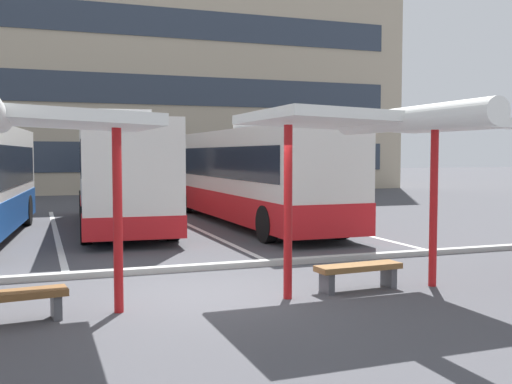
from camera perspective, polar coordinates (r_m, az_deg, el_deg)
The scene contains 11 objects.
ground_plane at distance 10.40m, azimuth -4.78°, elevation -9.54°, with size 160.00×160.00×0.00m, color #47474C.
terminal_building at distance 42.19m, azimuth -16.38°, elevation 13.89°, with size 42.43×10.11×22.78m.
coach_bus_1 at distance 20.10m, azimuth -12.59°, elevation 1.66°, with size 3.14×10.57×3.63m.
coach_bus_2 at distance 20.59m, azimuth -0.59°, elevation 1.45°, with size 2.61×12.09×3.49m.
lane_stripe_1 at distance 19.25m, azimuth -18.23°, elevation -3.64°, with size 0.16×14.00×0.01m, color white.
lane_stripe_2 at distance 19.82m, azimuth -5.87°, elevation -3.27°, with size 0.16×14.00×0.01m, color white.
lane_stripe_3 at distance 21.23m, azimuth 5.32°, elevation -2.81°, with size 0.16×14.00×0.01m, color white.
bench_2 at distance 9.22m, azimuth -22.79°, elevation -9.36°, with size 1.80×0.63×0.45m.
waiting_shelter_2 at distance 10.22m, azimuth 10.93°, elevation 6.16°, with size 3.81×4.55×3.06m.
bench_3 at distance 10.78m, azimuth 9.58°, elevation -7.30°, with size 1.59×0.52×0.45m.
platform_kerb at distance 12.41m, azimuth -7.36°, elevation -7.13°, with size 44.00×0.24×0.12m, color #ADADA8.
Camera 1 is at (-2.62, -9.78, 2.35)m, focal length 42.70 mm.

